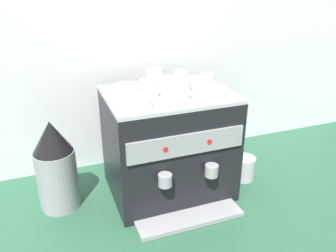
{
  "coord_description": "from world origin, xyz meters",
  "views": [
    {
      "loc": [
        -0.49,
        -1.31,
        0.95
      ],
      "look_at": [
        0.0,
        0.0,
        0.33
      ],
      "focal_mm": 36.51,
      "sensor_mm": 36.0,
      "label": 1
    }
  ],
  "objects_px": {
    "ceramic_cup_4": "(155,78)",
    "ceramic_bowl_2": "(139,103)",
    "ceramic_cup_1": "(183,91)",
    "ceramic_cup_2": "(182,79)",
    "ceramic_bowl_0": "(214,92)",
    "coffee_grinder": "(56,166)",
    "espresso_machine": "(168,144)",
    "ceramic_cup_3": "(207,80)",
    "ceramic_cup_5": "(148,89)",
    "ceramic_bowl_1": "(127,89)",
    "ceramic_cup_0": "(168,86)",
    "milk_pitcher": "(244,168)"
  },
  "relations": [
    {
      "from": "ceramic_cup_2",
      "to": "ceramic_bowl_0",
      "type": "xyz_separation_m",
      "value": [
        0.08,
        -0.15,
        -0.02
      ]
    },
    {
      "from": "ceramic_cup_1",
      "to": "ceramic_cup_4",
      "type": "relative_size",
      "value": 0.91
    },
    {
      "from": "ceramic_cup_5",
      "to": "ceramic_bowl_1",
      "type": "height_order",
      "value": "ceramic_cup_5"
    },
    {
      "from": "ceramic_cup_3",
      "to": "ceramic_cup_0",
      "type": "bearing_deg",
      "value": -166.05
    },
    {
      "from": "espresso_machine",
      "to": "ceramic_bowl_1",
      "type": "distance_m",
      "value": 0.32
    },
    {
      "from": "ceramic_bowl_1",
      "to": "ceramic_bowl_2",
      "type": "xyz_separation_m",
      "value": [
        0.0,
        -0.18,
        0.0
      ]
    },
    {
      "from": "ceramic_cup_3",
      "to": "espresso_machine",
      "type": "bearing_deg",
      "value": -173.68
    },
    {
      "from": "ceramic_bowl_1",
      "to": "ceramic_cup_1",
      "type": "bearing_deg",
      "value": -39.22
    },
    {
      "from": "ceramic_cup_0",
      "to": "ceramic_cup_5",
      "type": "height_order",
      "value": "same"
    },
    {
      "from": "coffee_grinder",
      "to": "milk_pitcher",
      "type": "bearing_deg",
      "value": -6.2
    },
    {
      "from": "ceramic_cup_1",
      "to": "ceramic_bowl_1",
      "type": "xyz_separation_m",
      "value": [
        -0.19,
        0.16,
        -0.02
      ]
    },
    {
      "from": "ceramic_cup_3",
      "to": "coffee_grinder",
      "type": "relative_size",
      "value": 0.23
    },
    {
      "from": "espresso_machine",
      "to": "ceramic_bowl_1",
      "type": "xyz_separation_m",
      "value": [
        -0.17,
        0.05,
        0.26
      ]
    },
    {
      "from": "ceramic_cup_1",
      "to": "espresso_machine",
      "type": "bearing_deg",
      "value": 102.99
    },
    {
      "from": "coffee_grinder",
      "to": "ceramic_cup_3",
      "type": "bearing_deg",
      "value": -2.15
    },
    {
      "from": "ceramic_bowl_2",
      "to": "coffee_grinder",
      "type": "relative_size",
      "value": 0.25
    },
    {
      "from": "ceramic_cup_0",
      "to": "ceramic_bowl_1",
      "type": "distance_m",
      "value": 0.18
    },
    {
      "from": "ceramic_cup_3",
      "to": "ceramic_cup_4",
      "type": "xyz_separation_m",
      "value": [
        -0.21,
        0.09,
        0.01
      ]
    },
    {
      "from": "espresso_machine",
      "to": "coffee_grinder",
      "type": "bearing_deg",
      "value": 174.56
    },
    {
      "from": "ceramic_cup_4",
      "to": "milk_pitcher",
      "type": "bearing_deg",
      "value": -21.39
    },
    {
      "from": "ceramic_cup_1",
      "to": "ceramic_bowl_0",
      "type": "bearing_deg",
      "value": 2.66
    },
    {
      "from": "espresso_machine",
      "to": "ceramic_cup_3",
      "type": "relative_size",
      "value": 5.64
    },
    {
      "from": "ceramic_cup_2",
      "to": "ceramic_cup_3",
      "type": "relative_size",
      "value": 1.11
    },
    {
      "from": "ceramic_cup_3",
      "to": "ceramic_bowl_0",
      "type": "distance_m",
      "value": 0.12
    },
    {
      "from": "ceramic_cup_2",
      "to": "ceramic_bowl_0",
      "type": "relative_size",
      "value": 0.91
    },
    {
      "from": "ceramic_cup_1",
      "to": "ceramic_cup_3",
      "type": "xyz_separation_m",
      "value": [
        0.17,
        0.13,
        -0.01
      ]
    },
    {
      "from": "ceramic_cup_0",
      "to": "ceramic_cup_5",
      "type": "relative_size",
      "value": 0.92
    },
    {
      "from": "ceramic_cup_0",
      "to": "ceramic_cup_1",
      "type": "height_order",
      "value": "ceramic_cup_0"
    },
    {
      "from": "coffee_grinder",
      "to": "ceramic_bowl_1",
      "type": "bearing_deg",
      "value": 0.98
    },
    {
      "from": "ceramic_bowl_2",
      "to": "ceramic_cup_1",
      "type": "bearing_deg",
      "value": 6.7
    },
    {
      "from": "ceramic_cup_1",
      "to": "ceramic_bowl_2",
      "type": "bearing_deg",
      "value": -173.3
    },
    {
      "from": "ceramic_cup_3",
      "to": "ceramic_cup_4",
      "type": "distance_m",
      "value": 0.23
    },
    {
      "from": "ceramic_cup_0",
      "to": "ceramic_bowl_0",
      "type": "relative_size",
      "value": 0.94
    },
    {
      "from": "ceramic_cup_0",
      "to": "ceramic_cup_4",
      "type": "bearing_deg",
      "value": 93.4
    },
    {
      "from": "coffee_grinder",
      "to": "milk_pitcher",
      "type": "relative_size",
      "value": 3.47
    },
    {
      "from": "ceramic_cup_0",
      "to": "ceramic_bowl_2",
      "type": "height_order",
      "value": "ceramic_cup_0"
    },
    {
      "from": "ceramic_bowl_2",
      "to": "coffee_grinder",
      "type": "xyz_separation_m",
      "value": [
        -0.33,
        0.17,
        -0.3
      ]
    },
    {
      "from": "ceramic_cup_1",
      "to": "ceramic_bowl_0",
      "type": "distance_m",
      "value": 0.15
    },
    {
      "from": "coffee_grinder",
      "to": "ceramic_cup_4",
      "type": "bearing_deg",
      "value": 7.68
    },
    {
      "from": "ceramic_cup_5",
      "to": "ceramic_bowl_0",
      "type": "distance_m",
      "value": 0.28
    },
    {
      "from": "ceramic_cup_1",
      "to": "ceramic_cup_4",
      "type": "xyz_separation_m",
      "value": [
        -0.04,
        0.22,
        0.0
      ]
    },
    {
      "from": "ceramic_cup_5",
      "to": "ceramic_bowl_1",
      "type": "distance_m",
      "value": 0.11
    },
    {
      "from": "ceramic_bowl_1",
      "to": "ceramic_bowl_2",
      "type": "bearing_deg",
      "value": -89.51
    },
    {
      "from": "coffee_grinder",
      "to": "milk_pitcher",
      "type": "distance_m",
      "value": 0.9
    },
    {
      "from": "ceramic_cup_2",
      "to": "ceramic_bowl_1",
      "type": "xyz_separation_m",
      "value": [
        -0.25,
        -0.0,
        -0.02
      ]
    },
    {
      "from": "ceramic_bowl_2",
      "to": "milk_pitcher",
      "type": "relative_size",
      "value": 0.86
    },
    {
      "from": "ceramic_bowl_2",
      "to": "ceramic_cup_2",
      "type": "bearing_deg",
      "value": 35.83
    },
    {
      "from": "ceramic_cup_4",
      "to": "ceramic_bowl_2",
      "type": "height_order",
      "value": "ceramic_cup_4"
    },
    {
      "from": "ceramic_bowl_2",
      "to": "ceramic_cup_5",
      "type": "bearing_deg",
      "value": 53.81
    },
    {
      "from": "ceramic_cup_0",
      "to": "ceramic_cup_1",
      "type": "relative_size",
      "value": 1.05
    }
  ]
}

